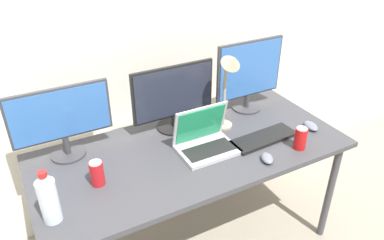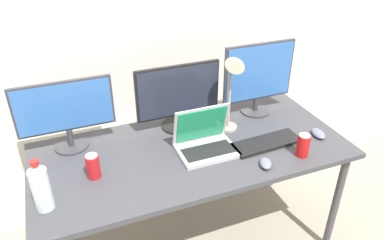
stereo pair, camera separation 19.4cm
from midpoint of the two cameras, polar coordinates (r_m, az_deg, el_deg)
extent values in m
cube|color=silver|center=(2.30, -9.73, 14.81)|extent=(7.00, 0.08, 2.60)
cylinder|color=#424247|center=(2.46, 18.13, -10.48)|extent=(0.04, 0.04, 0.71)
cylinder|color=#424247|center=(2.41, -23.75, -12.82)|extent=(0.04, 0.04, 0.71)
cylinder|color=#424247|center=(2.83, 9.04, -3.18)|extent=(0.04, 0.04, 0.71)
cube|color=#3D3D42|center=(2.04, -2.72, -4.80)|extent=(1.70, 0.77, 0.03)
cylinder|color=#38383D|center=(2.12, -20.86, -4.91)|extent=(0.18, 0.18, 0.01)
cylinder|color=#38383D|center=(2.09, -21.13, -3.68)|extent=(0.03, 0.03, 0.10)
cube|color=#38383D|center=(2.00, -22.12, 0.82)|extent=(0.50, 0.02, 0.28)
cube|color=#3366B2|center=(1.99, -22.06, 0.66)|extent=(0.48, 0.01, 0.26)
cylinder|color=black|center=(2.23, -5.23, -1.03)|extent=(0.21, 0.21, 0.01)
cylinder|color=black|center=(2.21, -5.27, -0.15)|extent=(0.03, 0.03, 0.07)
cube|color=black|center=(2.12, -5.51, 4.25)|extent=(0.49, 0.02, 0.31)
cube|color=#232838|center=(2.11, -5.37, 4.11)|extent=(0.47, 0.01, 0.29)
cylinder|color=#38383D|center=(2.43, 6.00, 1.87)|extent=(0.18, 0.18, 0.01)
cylinder|color=#38383D|center=(2.41, 6.06, 2.85)|extent=(0.03, 0.03, 0.08)
cube|color=#38383D|center=(2.32, 6.35, 7.69)|extent=(0.46, 0.02, 0.36)
cube|color=#3366B2|center=(2.31, 6.53, 7.58)|extent=(0.43, 0.01, 0.34)
cube|color=#B7B7BC|center=(2.01, -0.38, -4.64)|extent=(0.31, 0.23, 0.02)
cube|color=black|center=(1.99, -0.16, -4.62)|extent=(0.27, 0.12, 0.00)
cube|color=#B7B7BC|center=(2.01, -1.55, -0.59)|extent=(0.31, 0.06, 0.22)
cube|color=#1E8C59|center=(2.00, -1.46, -0.72)|extent=(0.28, 0.05, 0.20)
cube|color=black|center=(2.12, 8.29, -2.85)|extent=(0.40, 0.16, 0.02)
ellipsoid|color=slate|center=(2.28, 15.39, -0.96)|extent=(0.08, 0.12, 0.03)
ellipsoid|color=slate|center=(1.95, 8.62, -5.87)|extent=(0.09, 0.11, 0.03)
cylinder|color=silver|center=(1.70, -24.10, -11.36)|extent=(0.08, 0.08, 0.20)
cone|color=silver|center=(1.63, -24.95, -8.28)|extent=(0.07, 0.07, 0.03)
cylinder|color=red|center=(1.62, -25.14, -7.59)|extent=(0.04, 0.04, 0.02)
cylinder|color=red|center=(2.06, 13.65, -2.84)|extent=(0.07, 0.07, 0.12)
cylinder|color=silver|center=(2.03, 13.86, -1.35)|extent=(0.06, 0.06, 0.00)
cylinder|color=red|center=(1.84, -17.25, -7.90)|extent=(0.07, 0.07, 0.12)
cylinder|color=silver|center=(1.81, -17.56, -6.32)|extent=(0.06, 0.06, 0.00)
cylinder|color=tan|center=(2.23, 2.26, -0.84)|extent=(0.11, 0.11, 0.01)
cylinder|color=tan|center=(2.13, 2.37, 3.83)|extent=(0.02, 0.02, 0.39)
cone|color=tan|center=(1.99, 3.39, 8.96)|extent=(0.11, 0.12, 0.11)
camera|label=1|loc=(0.10, -92.86, -1.68)|focal=35.00mm
camera|label=2|loc=(0.10, 87.14, 1.68)|focal=35.00mm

